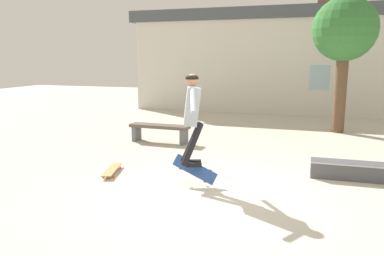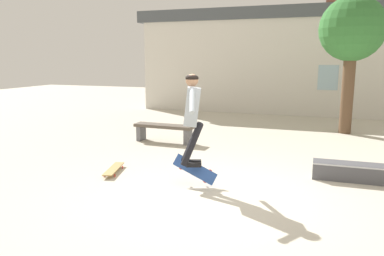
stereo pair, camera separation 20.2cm
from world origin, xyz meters
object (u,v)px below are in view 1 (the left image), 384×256
at_px(skate_ledge, 354,171).
at_px(skateboard_resting, 112,170).
at_px(park_bench, 160,130).
at_px(skateboard_flipping, 195,169).
at_px(tree_right, 345,32).
at_px(skater, 192,111).

bearing_deg(skate_ledge, skateboard_resting, -167.80).
xyz_separation_m(park_bench, skateboard_resting, (0.16, -2.76, -0.27)).
bearing_deg(skateboard_flipping, tree_right, 68.52).
height_order(skate_ledge, skateboard_flipping, skateboard_flipping).
bearing_deg(skater, skateboard_flipping, 15.10).
bearing_deg(park_bench, tree_right, 34.56).
relative_size(park_bench, skater, 1.03).
height_order(skater, skateboard_flipping, skater).
height_order(tree_right, skateboard_flipping, tree_right).
distance_m(skater, skateboard_flipping, 1.02).
xyz_separation_m(skate_ledge, skateboard_flipping, (-2.67, -1.16, 0.11)).
bearing_deg(skateboard_flipping, skate_ledge, 26.61).
height_order(skateboard_flipping, skateboard_resting, skateboard_flipping).
xyz_separation_m(skate_ledge, skateboard_resting, (-4.37, -1.03, -0.09)).
bearing_deg(skateboard_flipping, park_bench, 125.92).
height_order(tree_right, skate_ledge, tree_right).
distance_m(skater, skateboard_resting, 2.07).
xyz_separation_m(park_bench, skater, (1.82, -2.92, 0.95)).
distance_m(tree_right, skater, 6.62).
relative_size(tree_right, skate_ledge, 2.57).
distance_m(park_bench, skateboard_flipping, 3.44).
height_order(park_bench, skate_ledge, park_bench).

